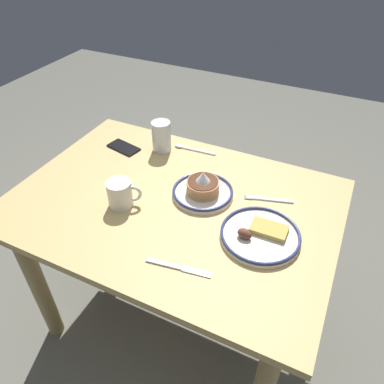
% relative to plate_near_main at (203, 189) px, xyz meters
% --- Properties ---
extents(ground_plane, '(6.00, 6.00, 0.00)m').
position_rel_plate_near_main_xyz_m(ground_plane, '(0.08, 0.08, -0.77)').
color(ground_plane, '#66655A').
extents(dining_table, '(1.18, 0.83, 0.75)m').
position_rel_plate_near_main_xyz_m(dining_table, '(0.08, 0.08, -0.16)').
color(dining_table, tan).
rests_on(dining_table, ground_plane).
extents(plate_near_main, '(0.23, 0.23, 0.10)m').
position_rel_plate_near_main_xyz_m(plate_near_main, '(0.00, 0.00, 0.00)').
color(plate_near_main, silver).
rests_on(plate_near_main, dining_table).
extents(plate_center_pancakes, '(0.26, 0.26, 0.05)m').
position_rel_plate_near_main_xyz_m(plate_center_pancakes, '(-0.26, 0.12, -0.01)').
color(plate_center_pancakes, silver).
rests_on(plate_center_pancakes, dining_table).
extents(coffee_mug, '(0.12, 0.09, 0.10)m').
position_rel_plate_near_main_xyz_m(coffee_mug, '(0.24, 0.18, 0.03)').
color(coffee_mug, white).
rests_on(coffee_mug, dining_table).
extents(drinking_glass, '(0.08, 0.08, 0.14)m').
position_rel_plate_near_main_xyz_m(drinking_glass, '(0.29, -0.21, 0.04)').
color(drinking_glass, silver).
rests_on(drinking_glass, dining_table).
extents(cell_phone, '(0.16, 0.10, 0.01)m').
position_rel_plate_near_main_xyz_m(cell_phone, '(0.45, -0.14, -0.02)').
color(cell_phone, black).
rests_on(cell_phone, dining_table).
extents(fork_near, '(0.18, 0.07, 0.01)m').
position_rel_plate_near_main_xyz_m(fork_near, '(-0.23, -0.08, -0.02)').
color(fork_near, silver).
rests_on(fork_near, dining_table).
extents(butter_knife, '(0.21, 0.05, 0.01)m').
position_rel_plate_near_main_xyz_m(butter_knife, '(-0.08, 0.35, -0.02)').
color(butter_knife, silver).
rests_on(butter_knife, dining_table).
extents(tea_spoon, '(0.19, 0.03, 0.01)m').
position_rel_plate_near_main_xyz_m(tea_spoon, '(0.18, -0.26, -0.02)').
color(tea_spoon, silver).
rests_on(tea_spoon, dining_table).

